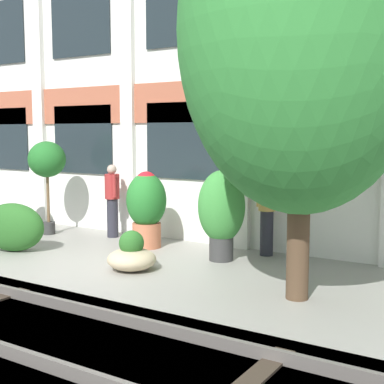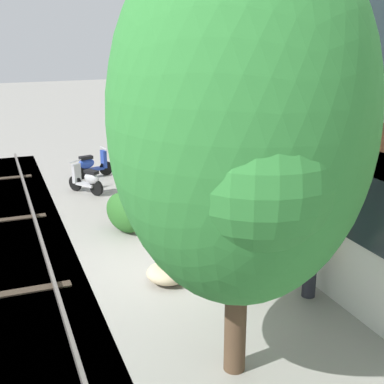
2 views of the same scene
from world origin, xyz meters
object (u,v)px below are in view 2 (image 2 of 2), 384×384
(potted_plant_wide_bowl, at_px, (168,270))
(potted_plant_terracotta_small, at_px, (127,147))
(topiary_hedge, at_px, (125,213))
(scooter_second_parked, at_px, (92,165))
(potted_plant_stone_basin, at_px, (258,245))
(potted_plant_tall_urn, at_px, (134,148))
(scooter_near_curb, at_px, (87,180))
(resident_by_doorway, at_px, (219,196))
(potted_plant_low_pan, at_px, (177,152))
(broadleaf_tree, at_px, (241,126))
(potted_plant_glazed_jar, at_px, (224,215))
(resident_watching_tracks, at_px, (311,253))

(potted_plant_wide_bowl, bearing_deg, potted_plant_terracotta_small, 174.67)
(topiary_hedge, bearing_deg, scooter_second_parked, 177.96)
(potted_plant_stone_basin, bearing_deg, potted_plant_tall_urn, -176.47)
(scooter_near_curb, bearing_deg, resident_by_doorway, 175.88)
(potted_plant_low_pan, xyz_separation_m, scooter_near_curb, (-2.69, -1.99, -1.29))
(scooter_second_parked, relative_size, topiary_hedge, 1.00)
(broadleaf_tree, relative_size, potted_plant_terracotta_small, 2.71)
(scooter_second_parked, bearing_deg, potted_plant_glazed_jar, -90.40)
(potted_plant_stone_basin, bearing_deg, potted_plant_terracotta_small, -169.72)
(potted_plant_terracotta_small, height_order, topiary_hedge, potted_plant_terracotta_small)
(scooter_near_curb, bearing_deg, potted_plant_terracotta_small, 171.77)
(potted_plant_wide_bowl, bearing_deg, resident_watching_tracks, 56.58)
(scooter_near_curb, height_order, resident_watching_tracks, resident_watching_tracks)
(broadleaf_tree, relative_size, potted_plant_low_pan, 2.89)
(scooter_near_curb, xyz_separation_m, scooter_second_parked, (-1.74, 0.49, 0.00))
(scooter_near_curb, relative_size, resident_by_doorway, 0.70)
(scooter_near_curb, relative_size, scooter_second_parked, 0.86)
(broadleaf_tree, relative_size, scooter_second_parked, 4.71)
(potted_plant_stone_basin, xyz_separation_m, scooter_second_parked, (-9.21, -1.41, -0.54))
(potted_plant_glazed_jar, xyz_separation_m, scooter_second_parked, (-7.31, -1.58, -0.48))
(potted_plant_tall_urn, height_order, topiary_hedge, potted_plant_tall_urn)
(potted_plant_wide_bowl, distance_m, scooter_near_curb, 6.51)
(scooter_near_curb, xyz_separation_m, resident_watching_tracks, (8.03, 2.75, 0.47))
(potted_plant_glazed_jar, bearing_deg, potted_plant_stone_basin, -4.83)
(potted_plant_terracotta_small, height_order, resident_watching_tracks, potted_plant_terracotta_small)
(potted_plant_stone_basin, xyz_separation_m, resident_watching_tracks, (0.56, 0.84, -0.07))
(potted_plant_tall_urn, relative_size, resident_watching_tracks, 1.09)
(potted_plant_terracotta_small, xyz_separation_m, scooter_second_parked, (-3.44, -0.37, -1.33))
(potted_plant_wide_bowl, relative_size, potted_plant_glazed_jar, 0.54)
(scooter_near_curb, bearing_deg, resident_watching_tracks, 163.81)
(potted_plant_terracotta_small, xyz_separation_m, resident_by_doorway, (2.52, 1.68, -0.86))
(potted_plant_tall_urn, bearing_deg, resident_by_doorway, 15.16)
(potted_plant_wide_bowl, xyz_separation_m, scooter_second_parked, (-8.23, 0.08, 0.17))
(potted_plant_wide_bowl, bearing_deg, scooter_near_curb, -176.33)
(potted_plant_wide_bowl, height_order, scooter_second_parked, scooter_second_parked)
(potted_plant_low_pan, height_order, topiary_hedge, potted_plant_low_pan)
(potted_plant_low_pan, xyz_separation_m, potted_plant_glazed_jar, (2.88, 0.08, -0.81))
(potted_plant_tall_urn, relative_size, topiary_hedge, 1.35)
(resident_watching_tracks, bearing_deg, potted_plant_wide_bowl, -17.61)
(potted_plant_terracotta_small, height_order, scooter_second_parked, potted_plant_terracotta_small)
(potted_plant_terracotta_small, distance_m, potted_plant_wide_bowl, 5.04)
(potted_plant_low_pan, relative_size, scooter_near_curb, 1.88)
(broadleaf_tree, xyz_separation_m, potted_plant_tall_urn, (-9.31, 1.03, -2.38))
(scooter_second_parked, height_order, topiary_hedge, topiary_hedge)
(potted_plant_wide_bowl, distance_m, potted_plant_glazed_jar, 2.00)
(potted_plant_stone_basin, height_order, topiary_hedge, potted_plant_stone_basin)
(potted_plant_wide_bowl, height_order, topiary_hedge, topiary_hedge)
(broadleaf_tree, bearing_deg, scooter_near_curb, -177.39)
(potted_plant_glazed_jar, distance_m, scooter_second_parked, 7.49)
(topiary_hedge, bearing_deg, potted_plant_low_pan, 114.93)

